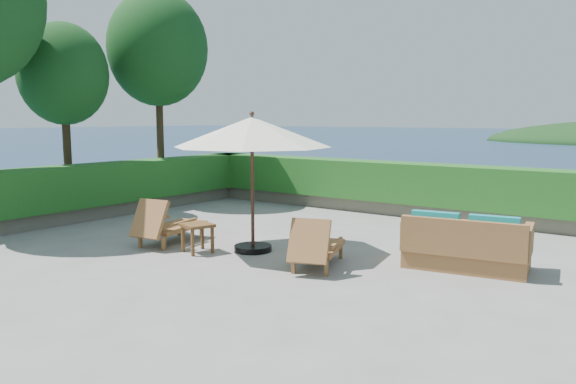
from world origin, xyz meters
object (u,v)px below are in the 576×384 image
Objects in this scene: lounge_left at (167,224)px; wicker_loveseat at (466,247)px; lounge_right at (316,246)px; side_table at (197,229)px; patio_umbrella at (252,133)px.

wicker_loveseat is at bearing 7.58° from lounge_left.
wicker_loveseat is at bearing 15.00° from lounge_right.
lounge_left reaches higher than side_table.
wicker_loveseat is at bearing 22.23° from side_table.
lounge_left is 3.37m from lounge_right.
lounge_left is 2.69× the size of side_table.
lounge_right is 2.40m from side_table.
lounge_right is 0.79× the size of wicker_loveseat.
patio_umbrella is 2.46m from lounge_right.
wicker_loveseat is at bearing 16.81° from patio_umbrella.
lounge_left reaches higher than lounge_right.
wicker_loveseat is (4.40, 1.80, -0.07)m from side_table.
lounge_right is 2.61× the size of side_table.
patio_umbrella is at bearing 150.04° from lounge_right.
lounge_right is at bearing 9.58° from side_table.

